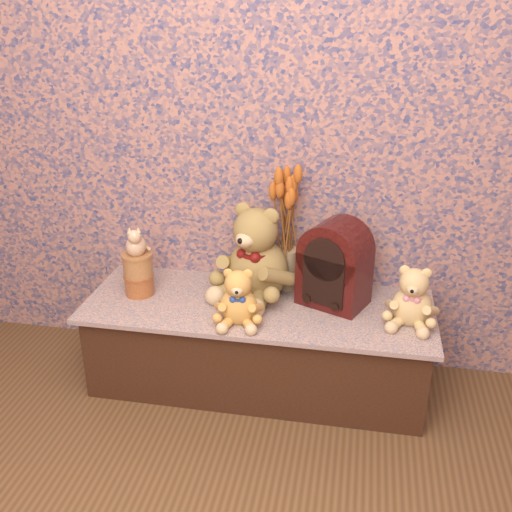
{
  "coord_description": "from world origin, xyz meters",
  "views": [
    {
      "loc": [
        0.39,
        -0.89,
        1.57
      ],
      "look_at": [
        0.0,
        1.19,
        0.63
      ],
      "focal_mm": 41.36,
      "sensor_mm": 36.0,
      "label": 1
    }
  ],
  "objects_px": {
    "teddy_small": "(413,293)",
    "cat_figurine": "(135,239)",
    "teddy_large": "(258,247)",
    "ceramic_vase": "(286,268)",
    "teddy_medium": "(239,293)",
    "cathedral_radio": "(335,263)",
    "biscuit_tin_lower": "(139,284)"
  },
  "relations": [
    {
      "from": "cathedral_radio",
      "to": "biscuit_tin_lower",
      "type": "height_order",
      "value": "cathedral_radio"
    },
    {
      "from": "cathedral_radio",
      "to": "teddy_small",
      "type": "bearing_deg",
      "value": 4.65
    },
    {
      "from": "ceramic_vase",
      "to": "biscuit_tin_lower",
      "type": "bearing_deg",
      "value": -162.82
    },
    {
      "from": "teddy_small",
      "to": "teddy_medium",
      "type": "bearing_deg",
      "value": -160.59
    },
    {
      "from": "biscuit_tin_lower",
      "to": "cathedral_radio",
      "type": "bearing_deg",
      "value": 5.0
    },
    {
      "from": "ceramic_vase",
      "to": "biscuit_tin_lower",
      "type": "distance_m",
      "value": 0.64
    },
    {
      "from": "ceramic_vase",
      "to": "biscuit_tin_lower",
      "type": "xyz_separation_m",
      "value": [
        -0.61,
        -0.19,
        -0.04
      ]
    },
    {
      "from": "teddy_medium",
      "to": "cat_figurine",
      "type": "xyz_separation_m",
      "value": [
        -0.47,
        0.15,
        0.13
      ]
    },
    {
      "from": "teddy_small",
      "to": "cat_figurine",
      "type": "distance_m",
      "value": 1.14
    },
    {
      "from": "cathedral_radio",
      "to": "ceramic_vase",
      "type": "xyz_separation_m",
      "value": [
        -0.21,
        0.12,
        -0.09
      ]
    },
    {
      "from": "teddy_large",
      "to": "teddy_medium",
      "type": "relative_size",
      "value": 1.77
    },
    {
      "from": "cat_figurine",
      "to": "teddy_medium",
      "type": "bearing_deg",
      "value": -35.36
    },
    {
      "from": "teddy_large",
      "to": "cat_figurine",
      "type": "relative_size",
      "value": 3.17
    },
    {
      "from": "teddy_large",
      "to": "ceramic_vase",
      "type": "xyz_separation_m",
      "value": [
        0.11,
        0.09,
        -0.13
      ]
    },
    {
      "from": "biscuit_tin_lower",
      "to": "cat_figurine",
      "type": "height_order",
      "value": "cat_figurine"
    },
    {
      "from": "teddy_large",
      "to": "cathedral_radio",
      "type": "height_order",
      "value": "teddy_large"
    },
    {
      "from": "biscuit_tin_lower",
      "to": "teddy_small",
      "type": "bearing_deg",
      "value": -1.68
    },
    {
      "from": "teddy_medium",
      "to": "ceramic_vase",
      "type": "distance_m",
      "value": 0.36
    },
    {
      "from": "cat_figurine",
      "to": "teddy_small",
      "type": "bearing_deg",
      "value": -19.62
    },
    {
      "from": "teddy_small",
      "to": "ceramic_vase",
      "type": "relative_size",
      "value": 1.46
    },
    {
      "from": "teddy_large",
      "to": "teddy_medium",
      "type": "xyz_separation_m",
      "value": [
        -0.03,
        -0.25,
        -0.09
      ]
    },
    {
      "from": "teddy_large",
      "to": "cat_figurine",
      "type": "xyz_separation_m",
      "value": [
        -0.5,
        -0.1,
        0.04
      ]
    },
    {
      "from": "teddy_large",
      "to": "teddy_medium",
      "type": "bearing_deg",
      "value": -74.54
    },
    {
      "from": "teddy_small",
      "to": "cathedral_radio",
      "type": "xyz_separation_m",
      "value": [
        -0.31,
        0.1,
        0.05
      ]
    },
    {
      "from": "teddy_large",
      "to": "teddy_small",
      "type": "relative_size",
      "value": 1.67
    },
    {
      "from": "teddy_small",
      "to": "biscuit_tin_lower",
      "type": "relative_size",
      "value": 2.12
    },
    {
      "from": "teddy_large",
      "to": "teddy_small",
      "type": "bearing_deg",
      "value": 11.07
    },
    {
      "from": "teddy_large",
      "to": "cathedral_radio",
      "type": "xyz_separation_m",
      "value": [
        0.32,
        -0.03,
        -0.03
      ]
    },
    {
      "from": "ceramic_vase",
      "to": "teddy_medium",
      "type": "bearing_deg",
      "value": -112.81
    },
    {
      "from": "cathedral_radio",
      "to": "teddy_large",
      "type": "bearing_deg",
      "value": -161.62
    },
    {
      "from": "cathedral_radio",
      "to": "cat_figurine",
      "type": "height_order",
      "value": "cathedral_radio"
    },
    {
      "from": "biscuit_tin_lower",
      "to": "cat_figurine",
      "type": "relative_size",
      "value": 0.9
    }
  ]
}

